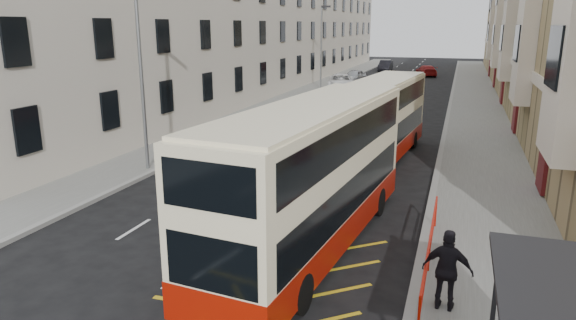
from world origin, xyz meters
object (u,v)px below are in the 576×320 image
(street_lamp_far, at_px, (322,43))
(double_decker_rear, at_px, (381,120))
(double_decker_front, at_px, (312,177))
(car_red, at_px, (426,71))
(street_lamp_near, at_px, (142,68))
(car_silver, at_px, (354,76))
(pedestrian_far, at_px, (448,270))
(white_van, at_px, (341,82))
(car_dark, at_px, (386,66))

(street_lamp_far, distance_m, double_decker_rear, 26.55)
(double_decker_front, distance_m, car_red, 54.83)
(street_lamp_near, xyz_separation_m, car_silver, (1.51, 38.89, -3.90))
(street_lamp_near, distance_m, double_decker_front, 11.00)
(pedestrian_far, bearing_deg, street_lamp_far, -65.87)
(street_lamp_near, relative_size, double_decker_rear, 0.80)
(white_van, height_order, car_dark, white_van)
(street_lamp_far, bearing_deg, street_lamp_near, -90.00)
(car_red, bearing_deg, double_decker_front, 74.06)
(pedestrian_far, height_order, white_van, pedestrian_far)
(double_decker_rear, height_order, pedestrian_far, double_decker_rear)
(street_lamp_near, distance_m, pedestrian_far, 15.76)
(car_red, bearing_deg, street_lamp_far, 49.20)
(car_silver, bearing_deg, street_lamp_far, -90.29)
(street_lamp_far, relative_size, car_red, 1.68)
(double_decker_rear, distance_m, car_red, 43.96)
(car_dark, distance_m, car_red, 8.09)
(double_decker_front, xyz_separation_m, double_decker_rear, (0.35, 10.87, -0.19))
(street_lamp_near, xyz_separation_m, car_red, (8.76, 49.30, -3.94))
(white_van, distance_m, car_red, 18.74)
(street_lamp_near, xyz_separation_m, white_van, (1.53, 32.01, -3.86))
(street_lamp_far, distance_m, car_dark, 25.22)
(street_lamp_far, bearing_deg, white_van, 52.82)
(street_lamp_far, bearing_deg, double_decker_rear, -68.81)
(pedestrian_far, bearing_deg, double_decker_rear, -70.09)
(street_lamp_far, height_order, car_dark, street_lamp_far)
(street_lamp_far, height_order, white_van, street_lamp_far)
(pedestrian_far, bearing_deg, car_silver, -70.99)
(car_silver, xyz_separation_m, car_red, (7.25, 10.41, -0.05))
(double_decker_front, height_order, car_dark, double_decker_front)
(street_lamp_far, distance_m, car_silver, 9.82)
(street_lamp_near, distance_m, double_decker_rear, 11.27)
(white_van, bearing_deg, double_decker_front, -90.42)
(double_decker_rear, distance_m, pedestrian_far, 13.91)
(street_lamp_near, relative_size, car_dark, 1.73)
(street_lamp_near, relative_size, pedestrian_far, 4.20)
(street_lamp_near, height_order, car_red, street_lamp_near)
(pedestrian_far, bearing_deg, car_red, -80.53)
(white_van, bearing_deg, car_red, 55.33)
(white_van, bearing_deg, car_dark, 74.83)
(street_lamp_near, bearing_deg, double_decker_front, -30.89)
(car_silver, relative_size, car_red, 0.91)
(street_lamp_far, xyz_separation_m, car_dark, (2.79, 24.76, -3.87))
(pedestrian_far, distance_m, white_van, 41.70)
(double_decker_front, bearing_deg, double_decker_rear, 93.99)
(double_decker_rear, height_order, car_silver, double_decker_rear)
(double_decker_rear, relative_size, car_silver, 2.31)
(double_decker_front, height_order, pedestrian_far, double_decker_front)
(street_lamp_near, relative_size, car_red, 1.68)
(pedestrian_far, height_order, car_dark, pedestrian_far)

